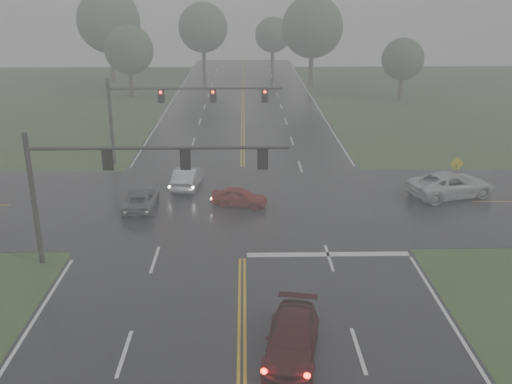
{
  "coord_description": "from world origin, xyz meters",
  "views": [
    {
      "loc": [
        0.16,
        -12.53,
        13.2
      ],
      "look_at": [
        0.75,
        16.0,
        2.96
      ],
      "focal_mm": 40.0,
      "sensor_mm": 36.0,
      "label": 1
    }
  ],
  "objects_px": {
    "sedan_silver": "(188,187)",
    "signal_gantry_near": "(111,172)",
    "sedan_maroon": "(292,354)",
    "car_grey": "(141,208)",
    "pickup_white": "(449,196)",
    "signal_gantry_far": "(165,104)",
    "sedan_red": "(239,206)"
  },
  "relations": [
    {
      "from": "signal_gantry_near",
      "to": "pickup_white",
      "type": "bearing_deg",
      "value": 24.6
    },
    {
      "from": "car_grey",
      "to": "signal_gantry_near",
      "type": "distance_m",
      "value": 8.88
    },
    {
      "from": "pickup_white",
      "to": "car_grey",
      "type": "bearing_deg",
      "value": 77.13
    },
    {
      "from": "sedan_silver",
      "to": "car_grey",
      "type": "distance_m",
      "value": 4.76
    },
    {
      "from": "sedan_maroon",
      "to": "car_grey",
      "type": "bearing_deg",
      "value": 128.76
    },
    {
      "from": "sedan_silver",
      "to": "signal_gantry_near",
      "type": "relative_size",
      "value": 0.35
    },
    {
      "from": "sedan_silver",
      "to": "signal_gantry_near",
      "type": "xyz_separation_m",
      "value": [
        -2.45,
        -11.48,
        4.79
      ]
    },
    {
      "from": "sedan_maroon",
      "to": "pickup_white",
      "type": "bearing_deg",
      "value": 65.6
    },
    {
      "from": "sedan_maroon",
      "to": "sedan_silver",
      "type": "height_order",
      "value": "sedan_silver"
    },
    {
      "from": "pickup_white",
      "to": "signal_gantry_far",
      "type": "xyz_separation_m",
      "value": [
        -19.89,
        8.03,
        4.79
      ]
    },
    {
      "from": "car_grey",
      "to": "signal_gantry_far",
      "type": "relative_size",
      "value": 0.32
    },
    {
      "from": "signal_gantry_near",
      "to": "signal_gantry_far",
      "type": "distance_m",
      "value": 17.29
    },
    {
      "from": "pickup_white",
      "to": "signal_gantry_far",
      "type": "height_order",
      "value": "signal_gantry_far"
    },
    {
      "from": "pickup_white",
      "to": "signal_gantry_far",
      "type": "relative_size",
      "value": 0.44
    },
    {
      "from": "sedan_maroon",
      "to": "pickup_white",
      "type": "relative_size",
      "value": 0.81
    },
    {
      "from": "sedan_red",
      "to": "signal_gantry_near",
      "type": "height_order",
      "value": "signal_gantry_near"
    },
    {
      "from": "sedan_maroon",
      "to": "signal_gantry_far",
      "type": "bearing_deg",
      "value": 117.77
    },
    {
      "from": "signal_gantry_near",
      "to": "signal_gantry_far",
      "type": "xyz_separation_m",
      "value": [
        0.32,
        17.29,
        0.0
      ]
    },
    {
      "from": "sedan_silver",
      "to": "signal_gantry_near",
      "type": "distance_m",
      "value": 12.68
    },
    {
      "from": "sedan_maroon",
      "to": "sedan_red",
      "type": "relative_size",
      "value": 1.32
    },
    {
      "from": "sedan_silver",
      "to": "car_grey",
      "type": "xyz_separation_m",
      "value": [
        -2.57,
        -4.01,
        0.0
      ]
    },
    {
      "from": "sedan_maroon",
      "to": "sedan_silver",
      "type": "distance_m",
      "value": 20.3
    },
    {
      "from": "car_grey",
      "to": "sedan_silver",
      "type": "bearing_deg",
      "value": -124.07
    },
    {
      "from": "sedan_red",
      "to": "pickup_white",
      "type": "height_order",
      "value": "pickup_white"
    },
    {
      "from": "sedan_maroon",
      "to": "pickup_white",
      "type": "distance_m",
      "value": 21.0
    },
    {
      "from": "signal_gantry_far",
      "to": "car_grey",
      "type": "bearing_deg",
      "value": -92.6
    },
    {
      "from": "sedan_red",
      "to": "car_grey",
      "type": "height_order",
      "value": "sedan_red"
    },
    {
      "from": "pickup_white",
      "to": "sedan_silver",
      "type": "bearing_deg",
      "value": 64.99
    },
    {
      "from": "sedan_maroon",
      "to": "sedan_red",
      "type": "distance_m",
      "value": 15.9
    },
    {
      "from": "sedan_maroon",
      "to": "sedan_red",
      "type": "height_order",
      "value": "sedan_maroon"
    },
    {
      "from": "sedan_red",
      "to": "sedan_maroon",
      "type": "bearing_deg",
      "value": -158.85
    },
    {
      "from": "pickup_white",
      "to": "signal_gantry_near",
      "type": "distance_m",
      "value": 22.74
    }
  ]
}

